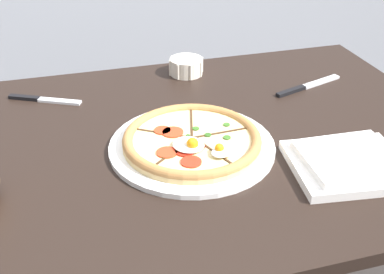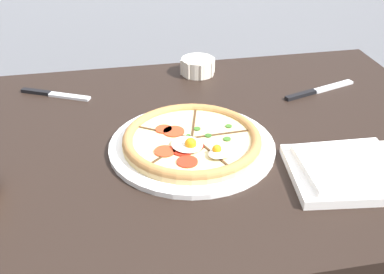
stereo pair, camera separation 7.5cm
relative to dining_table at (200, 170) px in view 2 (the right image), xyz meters
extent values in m
cube|color=black|center=(0.00, 0.00, 0.08)|extent=(1.27, 0.89, 0.03)
cube|color=black|center=(0.59, 0.40, -0.28)|extent=(0.06, 0.06, 0.70)
cylinder|color=white|center=(-0.03, -0.05, 0.10)|extent=(0.37, 0.37, 0.01)
cylinder|color=#DBB775|center=(-0.03, -0.05, 0.12)|extent=(0.31, 0.31, 0.01)
cylinder|color=beige|center=(-0.03, -0.05, 0.12)|extent=(0.27, 0.27, 0.00)
torus|color=#B27A42|center=(-0.03, -0.05, 0.12)|extent=(0.31, 0.31, 0.02)
cube|color=#472D19|center=(-0.09, -0.01, 0.13)|extent=(0.12, 0.08, 0.00)
cube|color=#472D19|center=(-0.08, -0.09, 0.13)|extent=(0.11, 0.09, 0.00)
cube|color=#472D19|center=(0.00, -0.11, 0.13)|extent=(0.05, 0.13, 0.00)
cube|color=#472D19|center=(0.04, -0.04, 0.13)|extent=(0.14, 0.01, 0.00)
cube|color=#472D19|center=(-0.01, 0.02, 0.13)|extent=(0.04, 0.13, 0.00)
cylinder|color=red|center=(-0.09, 0.00, 0.13)|extent=(0.04, 0.04, 0.00)
cylinder|color=red|center=(-0.06, -0.10, 0.13)|extent=(0.04, 0.04, 0.00)
cylinder|color=red|center=(-0.06, -0.14, 0.13)|extent=(0.04, 0.04, 0.00)
cylinder|color=red|center=(-0.03, -0.08, 0.13)|extent=(0.04, 0.04, 0.00)
cylinder|color=red|center=(-0.10, -0.09, 0.13)|extent=(0.04, 0.04, 0.00)
cylinder|color=red|center=(-0.06, -0.01, 0.13)|extent=(0.05, 0.05, 0.00)
ellipsoid|color=white|center=(0.02, -0.13, 0.13)|extent=(0.07, 0.06, 0.01)
sphere|color=orange|center=(0.01, -0.12, 0.14)|extent=(0.02, 0.02, 0.02)
ellipsoid|color=white|center=(-0.05, -0.08, 0.13)|extent=(0.09, 0.09, 0.01)
sphere|color=orange|center=(-0.04, -0.09, 0.14)|extent=(0.03, 0.03, 0.03)
cylinder|color=#386B23|center=(-0.01, -0.01, 0.13)|extent=(0.02, 0.02, 0.00)
cylinder|color=#386B23|center=(0.06, -0.01, 0.13)|extent=(0.02, 0.02, 0.00)
cylinder|color=#386B23|center=(0.05, -0.07, 0.13)|extent=(0.02, 0.02, 0.00)
cylinder|color=#2D5B1E|center=(-0.04, -0.04, 0.13)|extent=(0.01, 0.01, 0.00)
cylinder|color=#2D5B1E|center=(0.00, -0.12, 0.13)|extent=(0.01, 0.01, 0.00)
cylinder|color=#386B23|center=(-0.10, -0.10, 0.13)|extent=(0.02, 0.02, 0.00)
cylinder|color=#2D5B1E|center=(0.01, -0.05, 0.13)|extent=(0.02, 0.02, 0.00)
cylinder|color=silver|center=(0.07, 0.35, 0.12)|extent=(0.10, 0.10, 0.05)
cylinder|color=beige|center=(0.07, 0.35, 0.13)|extent=(0.08, 0.08, 0.03)
cylinder|color=silver|center=(0.12, 0.35, 0.12)|extent=(0.01, 0.01, 0.05)
cylinder|color=silver|center=(0.10, 0.39, 0.12)|extent=(0.01, 0.01, 0.05)
cylinder|color=silver|center=(0.07, 0.40, 0.12)|extent=(0.01, 0.01, 0.05)
cylinder|color=silver|center=(0.03, 0.39, 0.12)|extent=(0.01, 0.01, 0.05)
cylinder|color=silver|center=(0.02, 0.35, 0.12)|extent=(0.01, 0.01, 0.05)
cylinder|color=silver|center=(0.03, 0.32, 0.12)|extent=(0.01, 0.01, 0.05)
cylinder|color=silver|center=(0.07, 0.30, 0.12)|extent=(0.01, 0.01, 0.05)
cylinder|color=silver|center=(0.10, 0.32, 0.12)|extent=(0.01, 0.01, 0.05)
cube|color=white|center=(0.26, -0.21, 0.11)|extent=(0.26, 0.23, 0.02)
cube|color=white|center=(0.26, -0.21, 0.13)|extent=(0.20, 0.17, 0.02)
cube|color=silver|center=(0.42, 0.19, 0.10)|extent=(0.13, 0.06, 0.01)
cube|color=black|center=(0.31, 0.15, 0.10)|extent=(0.10, 0.05, 0.01)
cube|color=silver|center=(-0.30, 0.26, 0.10)|extent=(0.11, 0.07, 0.01)
cube|color=black|center=(-0.39, 0.31, 0.10)|extent=(0.08, 0.05, 0.01)
camera|label=1|loc=(-0.28, -0.92, 0.68)|focal=45.00mm
camera|label=2|loc=(-0.20, -0.94, 0.68)|focal=45.00mm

